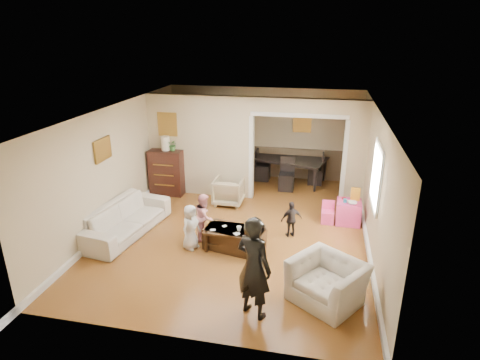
% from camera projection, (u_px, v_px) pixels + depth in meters
% --- Properties ---
extents(floor, '(7.00, 7.00, 0.00)m').
position_uv_depth(floor, '(238.00, 228.00, 8.92)').
color(floor, '#996527').
rests_on(floor, ground).
extents(partition_left, '(2.75, 0.18, 2.60)m').
position_uv_depth(partition_left, '(201.00, 146.00, 10.38)').
color(partition_left, '#C0AF8C').
rests_on(partition_left, ground).
extents(partition_right, '(0.55, 0.18, 2.60)m').
position_uv_depth(partition_right, '(355.00, 155.00, 9.64)').
color(partition_right, '#C0AF8C').
rests_on(partition_right, ground).
extents(partition_header, '(2.22, 0.18, 0.35)m').
position_uv_depth(partition_header, '(300.00, 106.00, 9.52)').
color(partition_header, '#C0AF8C').
rests_on(partition_header, partition_right).
extents(window_pane, '(0.03, 0.95, 1.10)m').
position_uv_depth(window_pane, '(377.00, 176.00, 7.49)').
color(window_pane, white).
rests_on(window_pane, ground).
extents(framed_art_partition, '(0.45, 0.03, 0.55)m').
position_uv_depth(framed_art_partition, '(168.00, 124.00, 10.26)').
color(framed_art_partition, brown).
rests_on(framed_art_partition, partition_left).
extents(framed_art_sofa_wall, '(0.03, 0.55, 0.40)m').
position_uv_depth(framed_art_sofa_wall, '(103.00, 150.00, 8.27)').
color(framed_art_sofa_wall, brown).
extents(framed_art_alcove, '(0.45, 0.03, 0.55)m').
position_uv_depth(framed_art_alcove, '(302.00, 121.00, 11.27)').
color(framed_art_alcove, brown).
extents(sofa, '(1.22, 2.39, 0.67)m').
position_uv_depth(sofa, '(125.00, 219.00, 8.58)').
color(sofa, beige).
rests_on(sofa, ground).
extents(armchair_back, '(0.71, 0.73, 0.66)m').
position_uv_depth(armchair_back, '(229.00, 191.00, 10.06)').
color(armchair_back, tan).
rests_on(armchair_back, ground).
extents(armchair_front, '(1.41, 1.37, 0.69)m').
position_uv_depth(armchair_front, '(327.00, 282.00, 6.41)').
color(armchair_front, beige).
rests_on(armchair_front, ground).
extents(dresser, '(0.87, 0.49, 1.20)m').
position_uv_depth(dresser, '(167.00, 172.00, 10.60)').
color(dresser, '#351510').
rests_on(dresser, ground).
extents(table_lamp, '(0.22, 0.22, 0.36)m').
position_uv_depth(table_lamp, '(165.00, 143.00, 10.33)').
color(table_lamp, beige).
rests_on(table_lamp, dresser).
extents(potted_plant, '(0.27, 0.23, 0.29)m').
position_uv_depth(potted_plant, '(173.00, 145.00, 10.30)').
color(potted_plant, '#3B6C30').
rests_on(potted_plant, dresser).
extents(coffee_table, '(1.25, 0.81, 0.43)m').
position_uv_depth(coffee_table, '(235.00, 239.00, 7.99)').
color(coffee_table, '#331E10').
rests_on(coffee_table, ground).
extents(coffee_cup, '(0.12, 0.12, 0.09)m').
position_uv_depth(coffee_cup, '(239.00, 229.00, 7.84)').
color(coffee_cup, silver).
rests_on(coffee_cup, coffee_table).
extents(play_table, '(0.54, 0.54, 0.51)m').
position_uv_depth(play_table, '(348.00, 212.00, 9.07)').
color(play_table, '#ED3E92').
rests_on(play_table, ground).
extents(cereal_box, '(0.20, 0.07, 0.30)m').
position_uv_depth(cereal_box, '(355.00, 194.00, 9.00)').
color(cereal_box, yellow).
rests_on(cereal_box, play_table).
extents(cyan_cup, '(0.08, 0.08, 0.08)m').
position_uv_depth(cyan_cup, '(345.00, 201.00, 8.94)').
color(cyan_cup, teal).
rests_on(cyan_cup, play_table).
extents(toy_block, '(0.10, 0.08, 0.05)m').
position_uv_depth(toy_block, '(344.00, 198.00, 9.11)').
color(toy_block, '#B4162B').
rests_on(toy_block, play_table).
extents(play_bowl, '(0.22, 0.22, 0.05)m').
position_uv_depth(play_bowl, '(352.00, 203.00, 8.85)').
color(play_bowl, white).
rests_on(play_bowl, play_table).
extents(dining_table, '(2.21, 1.58, 0.70)m').
position_uv_depth(dining_table, '(289.00, 170.00, 11.51)').
color(dining_table, black).
rests_on(dining_table, ground).
extents(adult_person, '(0.71, 0.62, 1.64)m').
position_uv_depth(adult_person, '(254.00, 267.00, 5.95)').
color(adult_person, black).
rests_on(adult_person, ground).
extents(child_kneel_a, '(0.44, 0.53, 0.92)m').
position_uv_depth(child_kneel_a, '(191.00, 227.00, 7.94)').
color(child_kneel_a, silver).
rests_on(child_kneel_a, ground).
extents(child_kneel_b, '(0.44, 0.53, 0.99)m').
position_uv_depth(child_kneel_b, '(205.00, 217.00, 8.31)').
color(child_kneel_b, pink).
rests_on(child_kneel_b, ground).
extents(child_toddler, '(0.50, 0.38, 0.79)m').
position_uv_depth(child_toddler, '(291.00, 219.00, 8.42)').
color(child_toddler, black).
rests_on(child_toddler, ground).
extents(craft_papers, '(0.93, 0.50, 0.00)m').
position_uv_depth(craft_papers, '(236.00, 230.00, 7.88)').
color(craft_papers, white).
rests_on(craft_papers, coffee_table).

